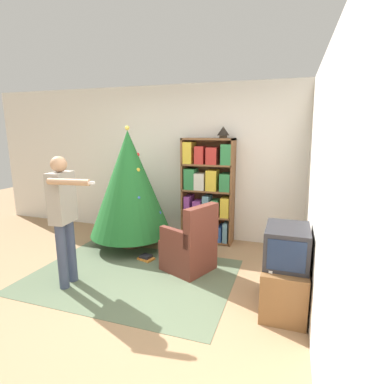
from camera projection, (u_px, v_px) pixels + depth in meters
name	position (u px, v px, depth m)	size (l,w,h in m)	color
ground_plane	(121.00, 296.00, 3.40)	(14.00, 14.00, 0.00)	#9E7A56
wall_back	(186.00, 162.00, 5.21)	(8.00, 0.10, 2.60)	silver
wall_right	(327.00, 197.00, 2.51)	(0.10, 8.00, 2.60)	silver
area_rug	(132.00, 276.00, 3.87)	(2.58, 1.82, 0.01)	#56664C
bookshelf	(208.00, 191.00, 4.93)	(0.85, 0.33, 1.73)	brown
tv_stand	(284.00, 286.00, 3.13)	(0.44, 0.75, 0.51)	brown
television	(287.00, 245.00, 3.04)	(0.43, 0.56, 0.39)	#28282D
game_remote	(271.00, 270.00, 2.91)	(0.04, 0.12, 0.02)	white
christmas_tree	(130.00, 183.00, 4.69)	(1.28, 1.28, 1.92)	#4C3323
armchair	(190.00, 247.00, 3.97)	(0.75, 0.74, 0.92)	brown
standing_person	(64.00, 211.00, 3.48)	(0.67, 0.47, 1.56)	#38425B
table_lamp	(223.00, 132.00, 4.67)	(0.20, 0.20, 0.18)	#473828
book_pile_near_tree	(146.00, 258.00, 4.35)	(0.26, 0.21, 0.07)	orange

